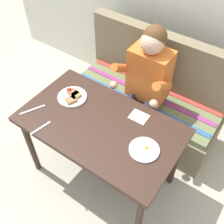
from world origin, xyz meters
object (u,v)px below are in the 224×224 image
(plate_breakfast, at_px, (72,97))
(napkin, at_px, (139,117))
(person, at_px, (145,80))
(fork, at_px, (41,128))
(table, at_px, (101,130))
(knife, at_px, (33,110))
(plate_eggs, at_px, (144,150))
(couch, at_px, (147,101))

(plate_breakfast, distance_m, napkin, 0.55)
(person, distance_m, fork, 0.94)
(table, relative_size, fork, 7.06)
(knife, bearing_deg, plate_eggs, 37.25)
(knife, bearing_deg, fork, -1.06)
(fork, height_order, knife, same)
(couch, relative_size, fork, 8.47)
(knife, bearing_deg, couch, 88.56)
(couch, relative_size, plate_eggs, 6.92)
(plate_breakfast, distance_m, fork, 0.37)
(couch, height_order, fork, couch)
(person, distance_m, plate_breakfast, 0.62)
(table, distance_m, fork, 0.44)
(plate_breakfast, relative_size, plate_eggs, 1.12)
(table, distance_m, plate_breakfast, 0.36)
(table, height_order, fork, fork)
(person, relative_size, fork, 7.13)
(table, bearing_deg, person, 86.90)
(couch, xyz_separation_m, napkin, (0.20, -0.55, 0.40))
(table, height_order, plate_eggs, plate_eggs)
(plate_eggs, bearing_deg, couch, 116.05)
(couch, relative_size, napkin, 10.77)
(table, bearing_deg, couch, 90.00)
(couch, relative_size, person, 1.19)
(table, distance_m, couch, 0.83)
(plate_eggs, bearing_deg, fork, -159.76)
(couch, bearing_deg, napkin, -70.04)
(napkin, bearing_deg, person, 114.12)
(table, relative_size, plate_breakfast, 5.15)
(fork, bearing_deg, knife, 163.85)
(person, xyz_separation_m, plate_breakfast, (-0.37, -0.50, 0.00))
(plate_eggs, height_order, knife, plate_eggs)
(person, bearing_deg, couch, 100.35)
(table, xyz_separation_m, fork, (-0.33, -0.28, 0.08))
(plate_eggs, xyz_separation_m, fork, (-0.71, -0.26, -0.01))
(couch, height_order, knife, couch)
(table, height_order, person, person)
(person, xyz_separation_m, plate_eggs, (0.35, -0.61, -0.00))
(couch, distance_m, knife, 1.15)
(table, distance_m, person, 0.60)
(knife, bearing_deg, plate_breakfast, 85.51)
(table, height_order, couch, couch)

